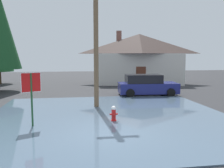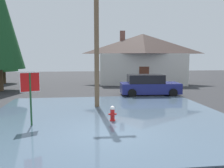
{
  "view_description": "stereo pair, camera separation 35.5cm",
  "coord_description": "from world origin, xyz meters",
  "px_view_note": "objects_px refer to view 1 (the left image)",
  "views": [
    {
      "loc": [
        -1.27,
        -9.04,
        3.05
      ],
      "look_at": [
        0.72,
        3.8,
        1.54
      ],
      "focal_mm": 38.36,
      "sensor_mm": 36.0,
      "label": 1
    },
    {
      "loc": [
        -0.92,
        -9.09,
        3.05
      ],
      "look_at": [
        0.72,
        3.8,
        1.54
      ],
      "focal_mm": 38.36,
      "sensor_mm": 36.0,
      "label": 2
    }
  ],
  "objects_px": {
    "utility_pole": "(96,31)",
    "parked_car": "(147,85)",
    "stop_sign_near": "(31,88)",
    "fire_hydrant": "(114,114)",
    "house": "(139,58)"
  },
  "relations": [
    {
      "from": "utility_pole",
      "to": "house",
      "type": "relative_size",
      "value": 0.82
    },
    {
      "from": "stop_sign_near",
      "to": "house",
      "type": "distance_m",
      "value": 18.28
    },
    {
      "from": "fire_hydrant",
      "to": "house",
      "type": "relative_size",
      "value": 0.07
    },
    {
      "from": "house",
      "to": "fire_hydrant",
      "type": "bearing_deg",
      "value": -109.17
    },
    {
      "from": "house",
      "to": "utility_pole",
      "type": "bearing_deg",
      "value": -115.8
    },
    {
      "from": "fire_hydrant",
      "to": "house",
      "type": "bearing_deg",
      "value": 70.83
    },
    {
      "from": "utility_pole",
      "to": "parked_car",
      "type": "bearing_deg",
      "value": 42.5
    },
    {
      "from": "house",
      "to": "parked_car",
      "type": "relative_size",
      "value": 2.26
    },
    {
      "from": "fire_hydrant",
      "to": "utility_pole",
      "type": "xyz_separation_m",
      "value": [
        -0.51,
        3.32,
        4.15
      ]
    },
    {
      "from": "house",
      "to": "parked_car",
      "type": "height_order",
      "value": "house"
    },
    {
      "from": "stop_sign_near",
      "to": "fire_hydrant",
      "type": "height_order",
      "value": "stop_sign_near"
    },
    {
      "from": "stop_sign_near",
      "to": "utility_pole",
      "type": "xyz_separation_m",
      "value": [
        3.1,
        3.63,
        2.81
      ]
    },
    {
      "from": "parked_car",
      "to": "stop_sign_near",
      "type": "bearing_deg",
      "value": -134.36
    },
    {
      "from": "house",
      "to": "parked_car",
      "type": "xyz_separation_m",
      "value": [
        -1.6,
        -8.28,
        -2.09
      ]
    },
    {
      "from": "fire_hydrant",
      "to": "utility_pole",
      "type": "distance_m",
      "value": 5.34
    }
  ]
}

